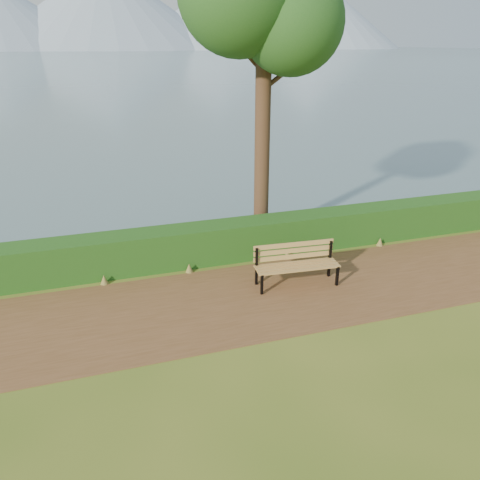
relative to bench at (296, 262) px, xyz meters
name	(u,v)px	position (x,y,z in m)	size (l,w,h in m)	color
ground	(257,305)	(-1.24, -0.70, -0.58)	(140.00, 140.00, 0.00)	#46601B
path	(252,298)	(-1.24, -0.40, -0.58)	(40.00, 3.40, 0.01)	brown
hedge	(225,241)	(-1.24, 1.90, -0.08)	(32.00, 0.85, 1.00)	#1B4814
water	(87,53)	(-1.24, 259.30, -0.58)	(700.00, 510.00, 0.00)	#405B67
mountains	(67,10)	(-10.41, 405.35, 27.11)	(585.00, 190.00, 70.00)	#7E91A8
bench	(296,262)	(0.00, 0.00, 0.00)	(2.05, 0.74, 1.01)	black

